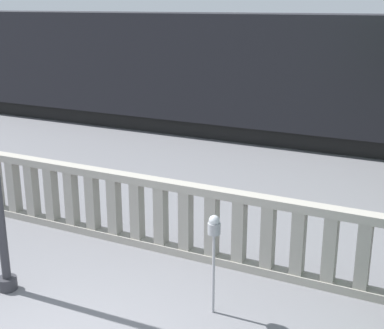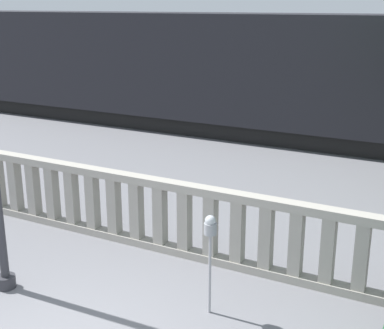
# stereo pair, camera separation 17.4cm
# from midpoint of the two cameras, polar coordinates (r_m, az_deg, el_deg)

# --- Properties ---
(balustrade) EXTENTS (17.60, 0.24, 1.34)m
(balustrade) POSITION_cam_midpoint_polar(r_m,az_deg,el_deg) (9.24, -1.21, -5.98)
(balustrade) COLOR #9E998E
(balustrade) RESTS_ON ground
(parking_meter) EXTENTS (0.18, 0.18, 1.50)m
(parking_meter) POSITION_cam_midpoint_polar(r_m,az_deg,el_deg) (7.38, 1.68, -7.47)
(parking_meter) COLOR #99999E
(parking_meter) RESTS_ON ground
(train_near) EXTENTS (23.34, 2.64, 4.54)m
(train_near) POSITION_cam_midpoint_polar(r_m,az_deg,el_deg) (18.08, 2.57, 9.88)
(train_near) COLOR black
(train_near) RESTS_ON ground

